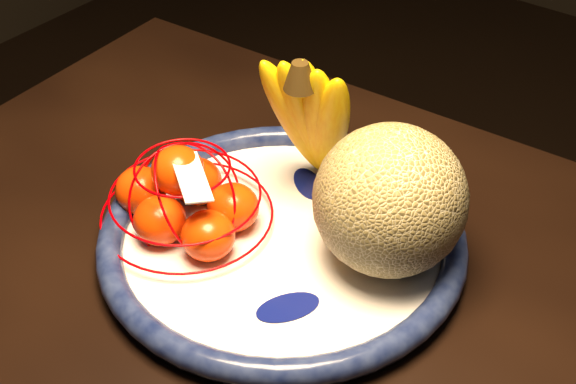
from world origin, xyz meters
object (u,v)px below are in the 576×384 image
Objects in this scene: banana_bunch at (313,115)px; fruit_bowl at (282,238)px; cantaloupe at (390,200)px; mandarin_bag at (186,200)px.

fruit_bowl is at bearing -85.46° from banana_bunch.
banana_bunch is (-0.12, 0.05, 0.02)m from cantaloupe.
fruit_bowl is 2.56× the size of cantaloupe.
cantaloupe is at bearing 22.06° from fruit_bowl.
banana_bunch reaches higher than cantaloupe.
banana_bunch is at bearing 159.00° from cantaloupe.
cantaloupe is (0.10, 0.04, 0.07)m from fruit_bowl.
mandarin_bag reaches higher than fruit_bowl.
fruit_bowl is 1.73× the size of mandarin_bag.
fruit_bowl is at bearing -157.94° from cantaloupe.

